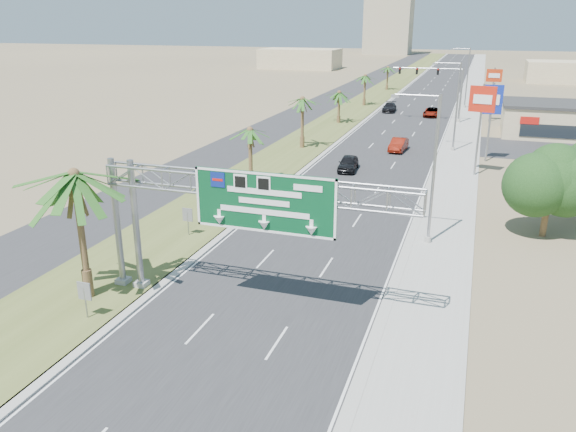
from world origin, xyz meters
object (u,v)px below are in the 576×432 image
(palm_near, at_px, (74,175))
(store_building, at_px, (576,121))
(car_left_lane, at_px, (348,163))
(pole_sign_red_near, at_px, (482,104))
(car_right_lane, at_px, (432,112))
(car_far, at_px, (389,107))
(pole_sign_red_far, at_px, (494,80))
(car_mid_lane, at_px, (398,145))
(pole_sign_blue, at_px, (492,103))
(sign_gantry, at_px, (238,196))
(signal_mast, at_px, (447,89))

(palm_near, xyz_separation_m, store_building, (31.20, 58.00, -4.93))
(store_building, xyz_separation_m, car_left_lane, (-24.00, -26.55, -1.25))
(car_left_lane, bearing_deg, pole_sign_red_near, 4.87)
(car_right_lane, bearing_deg, car_far, 159.56)
(palm_near, relative_size, pole_sign_red_far, 1.06)
(car_mid_lane, distance_m, pole_sign_blue, 11.23)
(car_mid_lane, bearing_deg, sign_gantry, -89.97)
(store_building, height_order, car_right_lane, store_building)
(sign_gantry, distance_m, car_mid_lane, 40.61)
(car_mid_lane, bearing_deg, car_right_lane, 90.65)
(car_mid_lane, bearing_deg, car_left_lane, -104.51)
(car_far, distance_m, pole_sign_red_near, 41.12)
(store_building, bearing_deg, pole_sign_red_far, 141.02)
(store_building, bearing_deg, pole_sign_red_near, -115.88)
(pole_sign_red_far, bearing_deg, store_building, -38.98)
(signal_mast, height_order, pole_sign_blue, pole_sign_blue)
(car_left_lane, height_order, car_right_lane, car_left_lane)
(signal_mast, xyz_separation_m, car_far, (-9.33, 7.57, -4.13))
(sign_gantry, relative_size, pole_sign_blue, 2.03)
(car_left_lane, xyz_separation_m, pole_sign_red_near, (12.10, 2.02, 6.14))
(palm_near, bearing_deg, pole_sign_red_near, 60.03)
(pole_sign_blue, bearing_deg, pole_sign_red_far, 89.14)
(car_right_lane, height_order, pole_sign_red_far, pole_sign_red_far)
(store_building, height_order, car_mid_lane, store_building)
(car_right_lane, distance_m, pole_sign_blue, 30.31)
(car_left_lane, bearing_deg, pole_sign_blue, 28.74)
(car_right_lane, bearing_deg, pole_sign_red_near, -77.27)
(palm_near, xyz_separation_m, car_far, (5.04, 71.55, -6.21))
(sign_gantry, relative_size, car_far, 3.38)
(palm_near, distance_m, pole_sign_red_far, 69.64)
(palm_near, height_order, car_left_lane, palm_near)
(pole_sign_red_near, distance_m, pole_sign_red_far, 33.05)
(signal_mast, bearing_deg, car_right_lane, 115.39)
(pole_sign_red_near, bearing_deg, sign_gantry, -109.49)
(car_far, bearing_deg, pole_sign_red_near, -72.38)
(palm_near, distance_m, car_far, 71.99)
(car_right_lane, xyz_separation_m, pole_sign_blue, (8.20, -28.66, 5.51))
(car_left_lane, relative_size, car_far, 0.88)
(car_left_lane, distance_m, car_far, 40.16)
(sign_gantry, relative_size, palm_near, 2.01)
(signal_mast, distance_m, car_right_lane, 6.73)
(pole_sign_blue, distance_m, pole_sign_red_far, 26.41)
(palm_near, distance_m, pole_sign_blue, 44.94)
(sign_gantry, bearing_deg, car_right_lane, 86.60)
(signal_mast, height_order, car_far, signal_mast)
(car_right_lane, relative_size, car_far, 0.99)
(car_left_lane, xyz_separation_m, pole_sign_blue, (13.11, 8.63, 5.44))
(store_building, xyz_separation_m, pole_sign_red_near, (-11.90, -24.53, 4.88))
(pole_sign_red_far, bearing_deg, car_far, 162.11)
(palm_near, bearing_deg, pole_sign_blue, 63.13)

